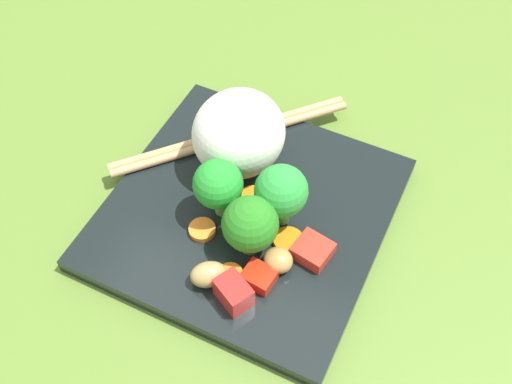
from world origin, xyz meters
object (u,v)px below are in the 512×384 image
object	(u,v)px
chopstick_pair	(231,135)
square_plate	(248,213)
broccoli_floret_2	(281,193)
carrot_slice_0	(230,276)
rice_mound	(239,134)

from	to	relation	value
chopstick_pair	square_plate	bearing A→B (deg)	79.31
broccoli_floret_2	chopstick_pair	distance (cm)	11.53
chopstick_pair	carrot_slice_0	bearing A→B (deg)	69.30
square_plate	rice_mound	size ratio (longest dim) A/B	2.78
rice_mound	chopstick_pair	xyz separation A→B (cm)	(-2.57, -2.03, -3.70)
square_plate	broccoli_floret_2	distance (cm)	5.83
broccoli_floret_2	chopstick_pair	bearing A→B (deg)	-132.56
square_plate	carrot_slice_0	xyz separation A→B (cm)	(7.20, 1.52, 1.13)
square_plate	chopstick_pair	world-z (taller)	chopstick_pair
rice_mound	broccoli_floret_2	xyz separation A→B (cm)	(4.82, 6.01, 0.00)
square_plate	carrot_slice_0	size ratio (longest dim) A/B	11.12
square_plate	rice_mound	world-z (taller)	rice_mound
carrot_slice_0	broccoli_floret_2	bearing A→B (deg)	166.86
chopstick_pair	rice_mound	bearing A→B (deg)	83.81
broccoli_floret_2	square_plate	bearing A→B (deg)	-92.09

